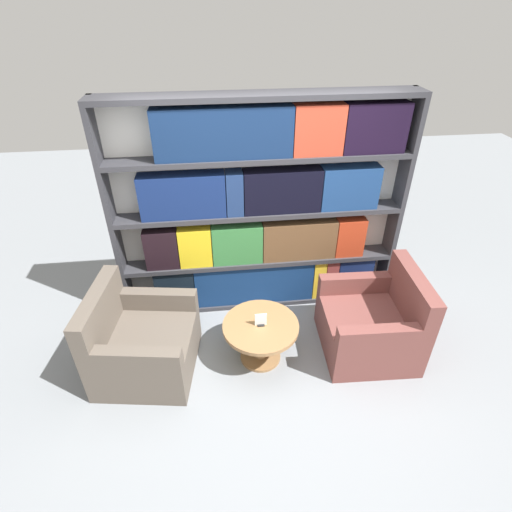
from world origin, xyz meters
TOP-DOWN VIEW (x-y plane):
  - ground_plane at (0.00, 0.00)m, footprint 14.00×14.00m
  - bookshelf at (0.04, 1.25)m, footprint 3.00×0.30m
  - armchair_left at (-1.23, 0.37)m, footprint 1.00×1.02m
  - armchair_right at (1.03, 0.36)m, footprint 0.92×0.93m
  - coffee_table at (-0.10, 0.34)m, footprint 0.73×0.73m
  - table_sign at (-0.10, 0.34)m, footprint 0.11×0.06m

SIDE VIEW (x-z plane):
  - ground_plane at x=0.00m, z-range 0.00..0.00m
  - armchair_left at x=-1.23m, z-range -0.15..0.74m
  - armchair_right at x=1.03m, z-range -0.15..0.74m
  - coffee_table at x=-0.10m, z-range 0.10..0.54m
  - table_sign at x=-0.10m, z-range 0.43..0.57m
  - bookshelf at x=0.04m, z-range -0.03..2.30m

